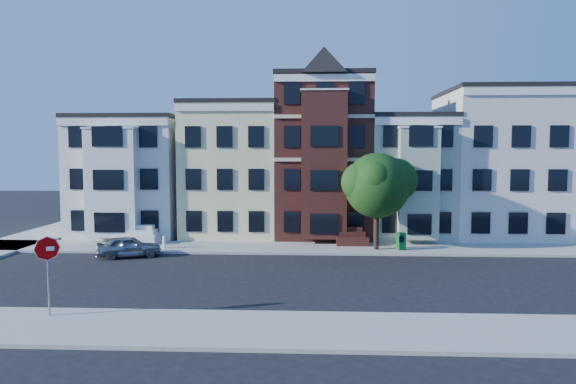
{
  "coord_description": "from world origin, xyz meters",
  "views": [
    {
      "loc": [
        -0.89,
        -26.06,
        6.44
      ],
      "look_at": [
        -2.23,
        3.52,
        4.2
      ],
      "focal_mm": 32.0,
      "sensor_mm": 36.0,
      "label": 1
    }
  ],
  "objects_px": {
    "street_tree": "(377,190)",
    "newspaper_box": "(401,241)",
    "parked_car": "(129,246)",
    "stop_sign": "(48,271)",
    "fire_hydrant": "(164,243)"
  },
  "relations": [
    {
      "from": "fire_hydrant",
      "to": "stop_sign",
      "type": "relative_size",
      "value": 0.19
    },
    {
      "from": "fire_hydrant",
      "to": "stop_sign",
      "type": "height_order",
      "value": "stop_sign"
    },
    {
      "from": "parked_car",
      "to": "fire_hydrant",
      "type": "distance_m",
      "value": 2.71
    },
    {
      "from": "newspaper_box",
      "to": "stop_sign",
      "type": "relative_size",
      "value": 0.32
    },
    {
      "from": "street_tree",
      "to": "fire_hydrant",
      "type": "bearing_deg",
      "value": -178.79
    },
    {
      "from": "parked_car",
      "to": "stop_sign",
      "type": "xyz_separation_m",
      "value": [
        1.17,
        -11.98,
        1.25
      ]
    },
    {
      "from": "fire_hydrant",
      "to": "stop_sign",
      "type": "bearing_deg",
      "value": -91.68
    },
    {
      "from": "newspaper_box",
      "to": "fire_hydrant",
      "type": "bearing_deg",
      "value": 157.7
    },
    {
      "from": "street_tree",
      "to": "newspaper_box",
      "type": "distance_m",
      "value": 3.7
    },
    {
      "from": "parked_car",
      "to": "newspaper_box",
      "type": "distance_m",
      "value": 17.33
    },
    {
      "from": "street_tree",
      "to": "newspaper_box",
      "type": "relative_size",
      "value": 6.93
    },
    {
      "from": "street_tree",
      "to": "newspaper_box",
      "type": "height_order",
      "value": "street_tree"
    },
    {
      "from": "street_tree",
      "to": "fire_hydrant",
      "type": "distance_m",
      "value": 14.46
    },
    {
      "from": "newspaper_box",
      "to": "fire_hydrant",
      "type": "distance_m",
      "value": 15.59
    },
    {
      "from": "fire_hydrant",
      "to": "street_tree",
      "type": "bearing_deg",
      "value": 1.21
    }
  ]
}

